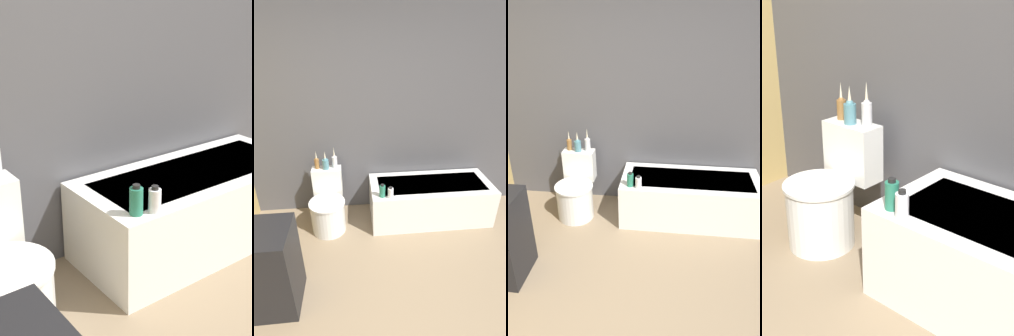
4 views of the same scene
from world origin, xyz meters
The scene contains 7 objects.
wall_back_tiled centered at (0.00, 2.14, 1.30)m, with size 6.40×0.06×2.60m.
toilet centered at (-0.58, 1.68, 0.29)m, with size 0.44×0.60×0.73m.
vase_gold centered at (-0.69, 1.93, 0.81)m, with size 0.06×0.06×0.24m.
vase_silver centered at (-0.58, 1.89, 0.81)m, with size 0.08×0.08×0.24m.
vase_bronze centered at (-0.47, 1.93, 0.82)m, with size 0.06×0.06×0.28m.
shampoo_bottle_tall centered at (0.08, 1.51, 0.60)m, with size 0.07×0.07×0.16m.
shampoo_bottle_short centered at (0.18, 1.48, 0.59)m, with size 0.07×0.07×0.15m.
Camera 4 is at (1.42, -0.04, 1.62)m, focal length 50.00 mm.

